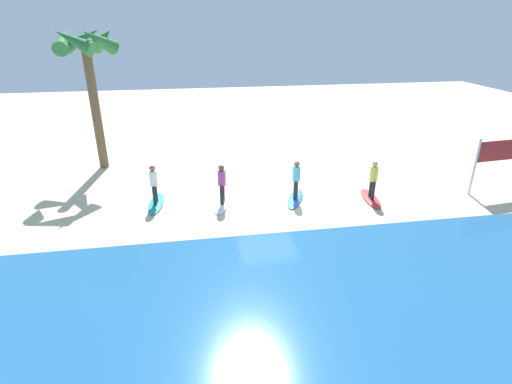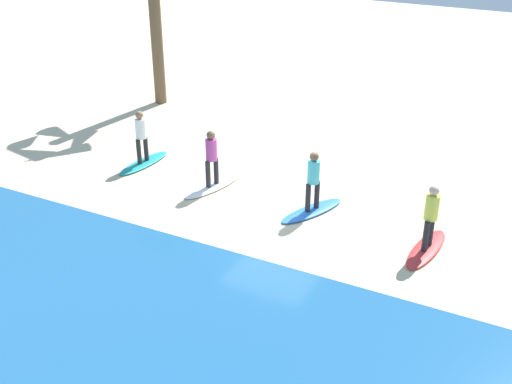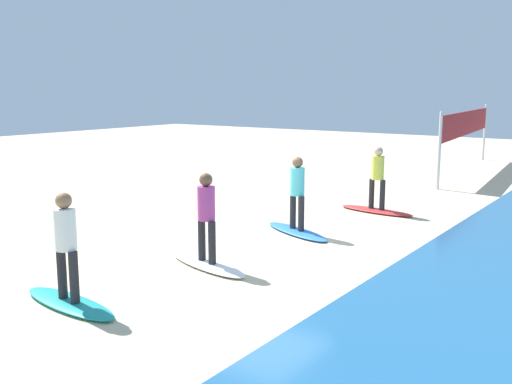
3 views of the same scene
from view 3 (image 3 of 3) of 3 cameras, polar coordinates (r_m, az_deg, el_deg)
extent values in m
plane|color=beige|center=(12.53, 0.30, -4.89)|extent=(60.00, 60.00, 0.00)
ellipsoid|color=red|center=(15.84, 11.54, -1.76)|extent=(0.80, 2.15, 0.09)
cylinder|color=#232328|center=(15.68, 12.10, -0.28)|extent=(0.14, 0.14, 0.78)
cylinder|color=#232328|center=(15.84, 11.09, -0.15)|extent=(0.14, 0.14, 0.78)
cylinder|color=#E0E04C|center=(15.66, 11.68, 2.31)|extent=(0.32, 0.32, 0.62)
sphere|color=beige|center=(15.61, 11.74, 3.87)|extent=(0.24, 0.24, 0.24)
ellipsoid|color=blue|center=(13.32, 3.95, -3.81)|extent=(1.36, 2.15, 0.09)
cylinder|color=#232328|center=(13.10, 4.38, -2.10)|extent=(0.14, 0.14, 0.78)
cylinder|color=#232328|center=(13.35, 3.58, -1.86)|extent=(0.14, 0.14, 0.78)
cylinder|color=#4CC6D1|center=(13.10, 4.01, 1.02)|extent=(0.32, 0.32, 0.62)
sphere|color=brown|center=(13.04, 4.04, 2.88)|extent=(0.24, 0.24, 0.24)
ellipsoid|color=white|center=(10.92, -4.74, -6.94)|extent=(1.08, 2.17, 0.09)
cylinder|color=#232328|center=(10.67, -4.27, -4.91)|extent=(0.14, 0.14, 0.78)
cylinder|color=#232328|center=(10.93, -5.26, -4.57)|extent=(0.14, 0.14, 0.78)
cylinder|color=#B74293|center=(10.64, -4.82, -1.09)|extent=(0.32, 0.32, 0.62)
sphere|color=brown|center=(10.57, -4.86, 1.20)|extent=(0.24, 0.24, 0.24)
ellipsoid|color=teal|center=(9.43, -17.56, -10.18)|extent=(0.75, 2.14, 0.09)
cylinder|color=#232328|center=(9.16, -17.16, -7.88)|extent=(0.14, 0.14, 0.78)
cylinder|color=#232328|center=(9.42, -18.22, -7.44)|extent=(0.14, 0.14, 0.78)
cylinder|color=white|center=(9.11, -17.93, -3.45)|extent=(0.32, 0.32, 0.62)
sphere|color=#9E704C|center=(9.02, -18.08, -0.79)|extent=(0.24, 0.24, 0.24)
cylinder|color=silver|center=(28.61, 21.18, 5.39)|extent=(0.10, 0.10, 2.50)
cylinder|color=silver|center=(19.78, 17.28, 3.84)|extent=(0.10, 0.10, 2.50)
cube|color=red|center=(24.14, 19.68, 6.29)|extent=(8.96, 0.90, 0.90)
camera|label=1|loc=(11.47, 89.02, 20.24)|focal=28.09mm
camera|label=2|loc=(18.75, 61.40, 20.18)|focal=44.84mm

